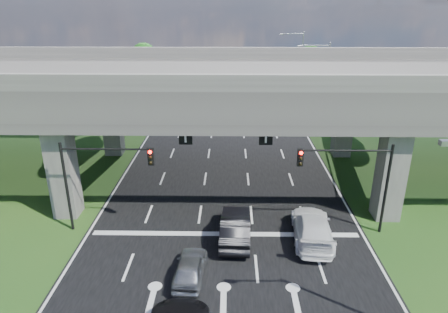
{
  "coord_description": "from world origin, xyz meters",
  "views": [
    {
      "loc": [
        0.29,
        -18.51,
        13.95
      ],
      "look_at": [
        -0.17,
        9.4,
        3.06
      ],
      "focal_mm": 32.0,
      "sensor_mm": 36.0,
      "label": 1
    }
  ],
  "objects_px": {
    "streetlight_beyond": "(299,62)",
    "car_silver": "(190,268)",
    "streetlight_far": "(323,83)",
    "car_dark": "(235,227)",
    "car_white": "(312,228)",
    "signal_left": "(99,171)",
    "signal_right": "(353,173)"
  },
  "relations": [
    {
      "from": "streetlight_beyond",
      "to": "car_white",
      "type": "xyz_separation_m",
      "value": [
        -4.7,
        -37.0,
        -4.99
      ]
    },
    {
      "from": "streetlight_beyond",
      "to": "car_silver",
      "type": "bearing_deg",
      "value": -106.22
    },
    {
      "from": "streetlight_beyond",
      "to": "car_dark",
      "type": "height_order",
      "value": "streetlight_beyond"
    },
    {
      "from": "streetlight_far",
      "to": "car_silver",
      "type": "xyz_separation_m",
      "value": [
        -11.9,
        -24.89,
        -5.15
      ]
    },
    {
      "from": "streetlight_far",
      "to": "car_silver",
      "type": "relative_size",
      "value": 2.57
    },
    {
      "from": "signal_left",
      "to": "car_dark",
      "type": "distance_m",
      "value": 9.14
    },
    {
      "from": "signal_left",
      "to": "car_silver",
      "type": "distance_m",
      "value": 8.47
    },
    {
      "from": "car_silver",
      "to": "car_white",
      "type": "bearing_deg",
      "value": -148.11
    },
    {
      "from": "signal_right",
      "to": "car_white",
      "type": "height_order",
      "value": "signal_right"
    },
    {
      "from": "streetlight_far",
      "to": "car_white",
      "type": "relative_size",
      "value": 1.76
    },
    {
      "from": "streetlight_far",
      "to": "signal_right",
      "type": "bearing_deg",
      "value": -96.47
    },
    {
      "from": "signal_right",
      "to": "car_silver",
      "type": "relative_size",
      "value": 1.54
    },
    {
      "from": "signal_left",
      "to": "car_white",
      "type": "relative_size",
      "value": 1.06
    },
    {
      "from": "car_white",
      "to": "car_silver",
      "type": "bearing_deg",
      "value": 32.86
    },
    {
      "from": "signal_left",
      "to": "car_dark",
      "type": "relative_size",
      "value": 1.16
    },
    {
      "from": "streetlight_far",
      "to": "car_white",
      "type": "distance_m",
      "value": 22.09
    },
    {
      "from": "car_dark",
      "to": "streetlight_far",
      "type": "bearing_deg",
      "value": -112.24
    },
    {
      "from": "signal_right",
      "to": "signal_left",
      "type": "bearing_deg",
      "value": 180.0
    },
    {
      "from": "signal_right",
      "to": "streetlight_far",
      "type": "height_order",
      "value": "streetlight_far"
    },
    {
      "from": "signal_left",
      "to": "car_silver",
      "type": "xyz_separation_m",
      "value": [
        6.02,
        -4.83,
        -3.49
      ]
    },
    {
      "from": "car_silver",
      "to": "car_dark",
      "type": "relative_size",
      "value": 0.76
    },
    {
      "from": "signal_right",
      "to": "car_silver",
      "type": "bearing_deg",
      "value": -153.36
    },
    {
      "from": "car_dark",
      "to": "car_white",
      "type": "relative_size",
      "value": 0.91
    },
    {
      "from": "signal_left",
      "to": "car_white",
      "type": "xyz_separation_m",
      "value": [
        13.22,
        -0.94,
        -3.33
      ]
    },
    {
      "from": "streetlight_beyond",
      "to": "car_silver",
      "type": "xyz_separation_m",
      "value": [
        -11.9,
        -40.89,
        -5.15
      ]
    },
    {
      "from": "streetlight_far",
      "to": "car_dark",
      "type": "height_order",
      "value": "streetlight_far"
    },
    {
      "from": "car_silver",
      "to": "car_white",
      "type": "xyz_separation_m",
      "value": [
        7.2,
        3.89,
        0.16
      ]
    },
    {
      "from": "streetlight_far",
      "to": "signal_left",
      "type": "bearing_deg",
      "value": -131.78
    },
    {
      "from": "car_silver",
      "to": "signal_right",
      "type": "bearing_deg",
      "value": -149.82
    },
    {
      "from": "car_silver",
      "to": "car_dark",
      "type": "distance_m",
      "value": 4.6
    },
    {
      "from": "signal_right",
      "to": "car_white",
      "type": "distance_m",
      "value": 4.23
    },
    {
      "from": "signal_right",
      "to": "car_dark",
      "type": "distance_m",
      "value": 7.96
    }
  ]
}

